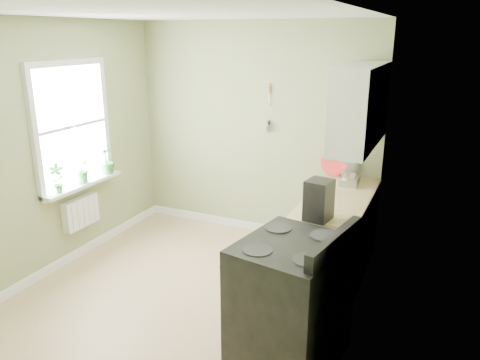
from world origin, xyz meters
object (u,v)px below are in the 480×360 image
at_px(kettle, 317,186).
at_px(coffee_maker, 318,201).
at_px(stand_mixer, 351,169).
at_px(stove, 290,302).

relative_size(kettle, coffee_maker, 0.46).
height_order(stand_mixer, kettle, stand_mixer).
bearing_deg(stove, stand_mixer, 89.37).
distance_m(stand_mixer, kettle, 0.56).
relative_size(stand_mixer, kettle, 2.27).
distance_m(stand_mixer, coffee_maker, 1.20).
height_order(stove, coffee_maker, coffee_maker).
height_order(stand_mixer, coffee_maker, stand_mixer).
bearing_deg(coffee_maker, kettle, 106.11).
bearing_deg(stand_mixer, stove, -90.63).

